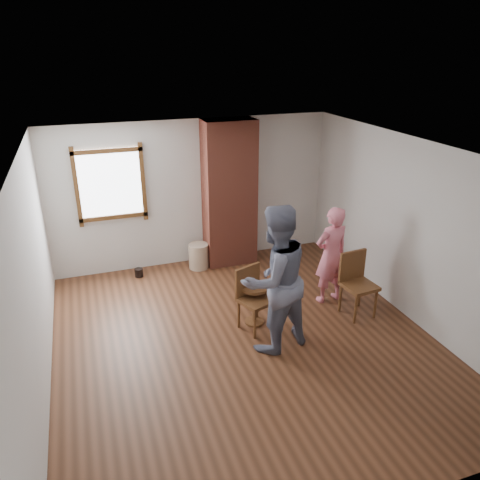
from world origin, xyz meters
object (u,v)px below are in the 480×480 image
object	(u,v)px
man	(275,280)
dining_chair_right	(356,280)
person_pink	(331,255)
stoneware_crock	(199,256)
dining_chair_left	(253,295)
side_table	(255,298)

from	to	relation	value
man	dining_chair_right	bearing A→B (deg)	179.58
man	person_pink	distance (m)	1.55
stoneware_crock	man	xyz separation A→B (m)	(0.35, -2.62, 0.77)
man	dining_chair_left	bearing A→B (deg)	-94.23
dining_chair_left	dining_chair_right	world-z (taller)	dining_chair_right
dining_chair_right	side_table	size ratio (longest dim) A/B	1.60
stoneware_crock	dining_chair_left	bearing A→B (deg)	-83.19
dining_chair_right	dining_chair_left	bearing A→B (deg)	169.12
side_table	man	world-z (taller)	man
stoneware_crock	man	size ratio (longest dim) A/B	0.23
stoneware_crock	dining_chair_right	size ratio (longest dim) A/B	0.47
stoneware_crock	dining_chair_left	distance (m)	2.13
dining_chair_right	person_pink	xyz separation A→B (m)	(-0.19, 0.45, 0.24)
dining_chair_left	man	size ratio (longest dim) A/B	0.46
dining_chair_left	person_pink	distance (m)	1.45
person_pink	stoneware_crock	bearing A→B (deg)	-55.12
dining_chair_left	stoneware_crock	bearing A→B (deg)	76.41
stoneware_crock	dining_chair_left	size ratio (longest dim) A/B	0.50
side_table	person_pink	bearing A→B (deg)	9.96
man	person_pink	bearing A→B (deg)	-162.15
man	side_table	bearing A→B (deg)	-101.14
stoneware_crock	man	distance (m)	2.75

